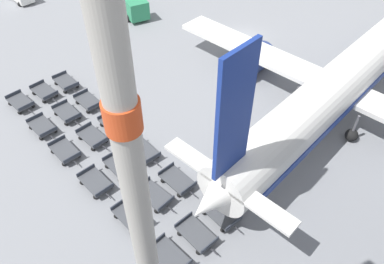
{
  "coord_description": "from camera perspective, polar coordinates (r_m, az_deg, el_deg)",
  "views": [
    {
      "loc": [
        27.16,
        -31.56,
        23.19
      ],
      "look_at": [
        10.66,
        -17.57,
        2.45
      ],
      "focal_mm": 35.0,
      "sensor_mm": 36.0,
      "label": 1
    }
  ],
  "objects": [
    {
      "name": "baggage_dolly_row_near_col_d",
      "position": [
        29.98,
        -14.48,
        -7.42
      ],
      "size": [
        3.47,
        1.84,
        0.92
      ],
      "color": "#424449",
      "rests_on": "ground_plane"
    },
    {
      "name": "baggage_dolly_row_mid_a_col_c",
      "position": [
        33.51,
        -14.9,
        -0.72
      ],
      "size": [
        3.49,
        1.9,
        0.92
      ],
      "color": "#424449",
      "rests_on": "ground_plane"
    },
    {
      "name": "baggage_dolly_row_near_col_b",
      "position": [
        35.9,
        -21.86,
        0.76
      ],
      "size": [
        3.47,
        1.84,
        0.92
      ],
      "color": "#424449",
      "rests_on": "ground_plane"
    },
    {
      "name": "baggage_dolly_row_mid_b_col_a",
      "position": [
        40.53,
        -18.65,
        7.17
      ],
      "size": [
        3.44,
        1.78,
        0.92
      ],
      "color": "#424449",
      "rests_on": "ground_plane"
    },
    {
      "name": "baggage_dolly_row_mid_a_col_a",
      "position": [
        39.97,
        -21.57,
        5.73
      ],
      "size": [
        3.5,
        1.93,
        0.92
      ],
      "color": "#424449",
      "rests_on": "ground_plane"
    },
    {
      "name": "baggage_dolly_row_mid_a_col_d",
      "position": [
        30.63,
        -10.88,
        -5.13
      ],
      "size": [
        3.45,
        1.78,
        0.92
      ],
      "color": "#424449",
      "rests_on": "ground_plane"
    },
    {
      "name": "baggage_dolly_row_mid_b_col_b",
      "position": [
        37.36,
        -15.53,
        4.51
      ],
      "size": [
        3.46,
        1.83,
        0.92
      ],
      "color": "#424449",
      "rests_on": "ground_plane"
    },
    {
      "name": "ground_plane",
      "position": [
        47.66,
        8.09,
        14.23
      ],
      "size": [
        500.0,
        500.0,
        0.0
      ],
      "primitive_type": "plane",
      "color": "gray"
    },
    {
      "name": "baggage_dolly_row_near_col_e",
      "position": [
        27.57,
        -9.22,
        -12.56
      ],
      "size": [
        3.47,
        1.84,
        0.92
      ],
      "color": "#424449",
      "rests_on": "ground_plane"
    },
    {
      "name": "baggage_dolly_row_mid_b_col_d",
      "position": [
        31.46,
        -7.35,
        -2.89
      ],
      "size": [
        3.43,
        1.74,
        0.92
      ],
      "color": "#424449",
      "rests_on": "ground_plane"
    },
    {
      "name": "baggage_dolly_row_near_col_a",
      "position": [
        39.49,
        -24.67,
        4.14
      ],
      "size": [
        3.49,
        1.91,
        0.92
      ],
      "color": "#424449",
      "rests_on": "ground_plane"
    },
    {
      "name": "baggage_dolly_row_near_col_c",
      "position": [
        32.95,
        -18.79,
        -2.77
      ],
      "size": [
        3.46,
        1.82,
        0.92
      ],
      "color": "#424449",
      "rests_on": "ground_plane"
    },
    {
      "name": "baggage_dolly_row_mid_b_col_f",
      "position": [
        27.45,
        4.37,
        -12.24
      ],
      "size": [
        3.44,
        1.77,
        0.92
      ],
      "color": "#424449",
      "rests_on": "ground_plane"
    },
    {
      "name": "baggage_dolly_row_mid_a_col_f",
      "position": [
        26.47,
        0.66,
        -15.29
      ],
      "size": [
        3.46,
        1.8,
        0.92
      ],
      "color": "#424449",
      "rests_on": "ground_plane"
    },
    {
      "name": "baggage_dolly_row_mid_a_col_e",
      "position": [
        28.42,
        -5.79,
        -9.6
      ],
      "size": [
        3.5,
        1.95,
        0.92
      ],
      "color": "#424449",
      "rests_on": "ground_plane"
    },
    {
      "name": "airplane",
      "position": [
        36.46,
        22.49,
        7.48
      ],
      "size": [
        36.58,
        40.61,
        14.12
      ],
      "color": "white",
      "rests_on": "ground_plane"
    },
    {
      "name": "baggage_dolly_row_mid_b_col_c",
      "position": [
        34.3,
        -11.87,
        1.18
      ],
      "size": [
        3.45,
        1.78,
        0.92
      ],
      "color": "#424449",
      "rests_on": "ground_plane"
    },
    {
      "name": "baggage_dolly_row_near_col_f",
      "position": [
        25.7,
        -3.49,
        -18.44
      ],
      "size": [
        3.48,
        1.88,
        0.92
      ],
      "color": "#424449",
      "rests_on": "ground_plane"
    },
    {
      "name": "baggage_dolly_row_mid_b_col_e",
      "position": [
        29.17,
        -2.24,
        -7.38
      ],
      "size": [
        3.47,
        1.84,
        0.92
      ],
      "color": "#424449",
      "rests_on": "ground_plane"
    },
    {
      "name": "baggage_dolly_row_mid_a_col_b",
      "position": [
        36.6,
        -18.5,
        2.78
      ],
      "size": [
        3.46,
        1.8,
        0.92
      ],
      "color": "#424449",
      "rests_on": "ground_plane"
    }
  ]
}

